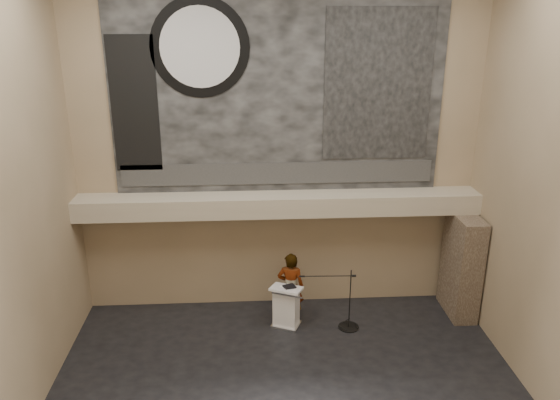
{
  "coord_description": "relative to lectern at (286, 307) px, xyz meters",
  "views": [
    {
      "loc": [
        -0.74,
        -9.12,
        7.59
      ],
      "look_at": [
        0.0,
        3.2,
        3.2
      ],
      "focal_mm": 35.0,
      "sensor_mm": 36.0,
      "label": 1
    }
  ],
  "objects": [
    {
      "name": "mic_stand",
      "position": [
        1.51,
        -0.15,
        -0.31
      ],
      "size": [
        1.52,
        0.52,
        1.59
      ],
      "rotation": [
        0.0,
        0.0,
        -0.04
      ],
      "color": "black",
      "rests_on": "floor"
    },
    {
      "name": "lectern",
      "position": [
        0.0,
        0.0,
        0.0
      ],
      "size": [
        0.89,
        0.78,
        1.14
      ],
      "rotation": [
        0.0,
        0.0,
        -0.41
      ],
      "color": "silver",
      "rests_on": "floor"
    },
    {
      "name": "banner_clock_rim",
      "position": [
        -1.93,
        1.22,
        6.15
      ],
      "size": [
        2.3,
        0.02,
        2.3
      ],
      "primitive_type": "cylinder",
      "rotation": [
        1.57,
        0.0,
        0.0
      ],
      "color": "black",
      "rests_on": "banner"
    },
    {
      "name": "speaker_person",
      "position": [
        0.13,
        0.3,
        0.38
      ],
      "size": [
        0.76,
        0.58,
        1.86
      ],
      "primitive_type": "imported",
      "rotation": [
        0.0,
        0.0,
        2.92
      ],
      "color": "silver",
      "rests_on": "floor"
    },
    {
      "name": "floor",
      "position": [
        -0.13,
        -2.71,
        -0.55
      ],
      "size": [
        10.0,
        10.0,
        0.0
      ],
      "primitive_type": "plane",
      "color": "black",
      "rests_on": "ground"
    },
    {
      "name": "papers",
      "position": [
        -0.09,
        -0.06,
        0.55
      ],
      "size": [
        0.26,
        0.31,
        0.0
      ],
      "primitive_type": "cube",
      "rotation": [
        0.0,
        0.0,
        -0.28
      ],
      "color": "white",
      "rests_on": "lectern"
    },
    {
      "name": "banner_building_print",
      "position": [
        2.27,
        1.22,
        5.25
      ],
      "size": [
        2.6,
        0.02,
        3.6
      ],
      "primitive_type": "cube",
      "color": "black",
      "rests_on": "banner"
    },
    {
      "name": "binder",
      "position": [
        0.07,
        -0.0,
        0.56
      ],
      "size": [
        0.35,
        0.31,
        0.04
      ],
      "primitive_type": "cube",
      "rotation": [
        0.0,
        0.0,
        0.37
      ],
      "color": "black",
      "rests_on": "lectern"
    },
    {
      "name": "stone_pier",
      "position": [
        4.52,
        0.44,
        0.8
      ],
      "size": [
        0.6,
        1.4,
        2.7
      ],
      "primitive_type": "cube",
      "color": "#47382B",
      "rests_on": "floor"
    },
    {
      "name": "wall_left",
      "position": [
        -5.13,
        -2.71,
        3.7
      ],
      "size": [
        0.02,
        8.0,
        8.5
      ],
      "primitive_type": "cube",
      "color": "#8D7859",
      "rests_on": "floor"
    },
    {
      "name": "sprinkler_right",
      "position": [
        1.77,
        0.84,
        2.12
      ],
      "size": [
        0.04,
        0.04,
        0.06
      ],
      "primitive_type": "cylinder",
      "color": "#B2893D",
      "rests_on": "soffit"
    },
    {
      "name": "sprinkler_left",
      "position": [
        -1.73,
        0.84,
        2.12
      ],
      "size": [
        0.04,
        0.04,
        0.06
      ],
      "primitive_type": "cylinder",
      "color": "#B2893D",
      "rests_on": "soffit"
    },
    {
      "name": "wall_front",
      "position": [
        -0.13,
        -6.71,
        3.7
      ],
      "size": [
        10.0,
        0.02,
        8.5
      ],
      "primitive_type": "cube",
      "color": "#8D7859",
      "rests_on": "floor"
    },
    {
      "name": "banner",
      "position": [
        -0.13,
        1.26,
        5.15
      ],
      "size": [
        8.0,
        0.05,
        5.0
      ],
      "primitive_type": "cube",
      "color": "black",
      "rests_on": "wall_back"
    },
    {
      "name": "soffit",
      "position": [
        -0.13,
        0.89,
        2.4
      ],
      "size": [
        10.0,
        0.8,
        0.5
      ],
      "primitive_type": "cube",
      "color": "tan",
      "rests_on": "wall_back"
    },
    {
      "name": "banner_clock_face",
      "position": [
        -1.93,
        1.2,
        6.15
      ],
      "size": [
        1.84,
        0.02,
        1.84
      ],
      "primitive_type": "cylinder",
      "rotation": [
        1.57,
        0.0,
        0.0
      ],
      "color": "silver",
      "rests_on": "banner"
    },
    {
      "name": "banner_brick_print",
      "position": [
        -3.53,
        1.22,
        4.85
      ],
      "size": [
        1.1,
        0.02,
        3.2
      ],
      "primitive_type": "cube",
      "color": "black",
      "rests_on": "banner"
    },
    {
      "name": "wall_back",
      "position": [
        -0.13,
        1.29,
        3.7
      ],
      "size": [
        10.0,
        0.02,
        8.5
      ],
      "primitive_type": "cube",
      "color": "#8D7859",
      "rests_on": "floor"
    },
    {
      "name": "banner_text_strip",
      "position": [
        -0.13,
        1.22,
        3.1
      ],
      "size": [
        7.76,
        0.02,
        0.55
      ],
      "primitive_type": "cube",
      "color": "#2E2E2E",
      "rests_on": "banner"
    }
  ]
}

